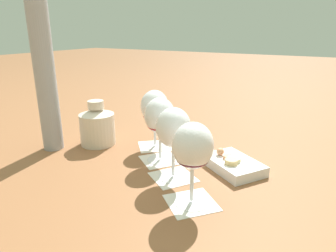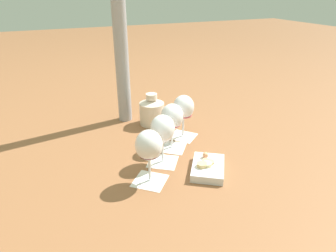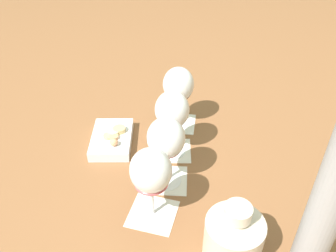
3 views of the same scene
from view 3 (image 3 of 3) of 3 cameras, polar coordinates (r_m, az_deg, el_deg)
ground_plane at (r=0.94m, az=-0.07°, el=-6.02°), size 8.00×8.00×0.00m
tasting_card_0 at (r=0.83m, az=-2.49°, el=-13.85°), size 0.14×0.14×0.00m
tasting_card_1 at (r=0.90m, az=-0.29°, el=-8.63°), size 0.14×0.14×0.00m
tasting_card_2 at (r=0.98m, az=0.61°, el=-3.91°), size 0.14×0.14×0.00m
tasting_card_3 at (r=1.08m, az=1.55°, el=0.47°), size 0.14×0.14×0.00m
wine_glass_0 at (r=0.73m, az=-2.76°, el=-7.60°), size 0.09×0.09×0.18m
wine_glass_1 at (r=0.81m, az=-0.32°, el=-2.41°), size 0.09×0.09×0.18m
wine_glass_2 at (r=0.90m, az=0.66°, el=2.14°), size 0.09×0.09×0.18m
wine_glass_3 at (r=1.01m, az=1.67°, el=6.24°), size 0.09×0.09×0.18m
ceramic_vase at (r=0.72m, az=10.47°, el=-17.03°), size 0.11×0.11×0.15m
snack_dish at (r=1.01m, az=-8.95°, el=-2.03°), size 0.19×0.18×0.05m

